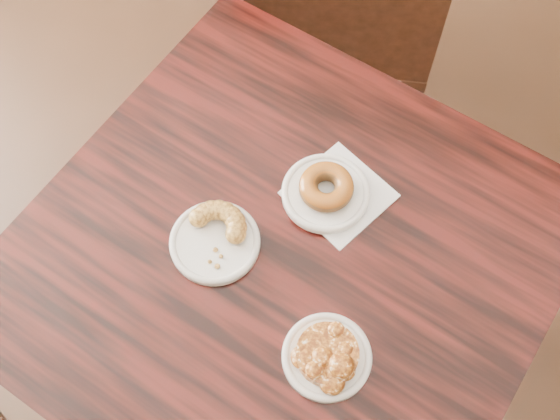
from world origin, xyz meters
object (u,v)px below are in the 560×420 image
at_px(chair_far, 338,9).
at_px(cruller_fragment, 214,237).
at_px(cafe_table, 283,322).
at_px(apple_fritter, 327,353).
at_px(glazed_donut, 326,187).

relative_size(chair_far, cruller_fragment, 7.61).
relative_size(cafe_table, chair_far, 0.96).
height_order(cafe_table, apple_fritter, apple_fritter).
relative_size(cafe_table, apple_fritter, 6.35).
bearing_deg(glazed_donut, chair_far, 110.37).
relative_size(chair_far, apple_fritter, 6.64).
bearing_deg(chair_far, cruller_fragment, 78.43).
bearing_deg(apple_fritter, chair_far, 111.66).
bearing_deg(cruller_fragment, apple_fritter, -20.82).
distance_m(cafe_table, glazed_donut, 0.43).
height_order(cafe_table, glazed_donut, glazed_donut).
distance_m(cafe_table, cruller_fragment, 0.42).
relative_size(cafe_table, cruller_fragment, 7.28).
bearing_deg(cruller_fragment, chair_far, 97.98).
distance_m(glazed_donut, cruller_fragment, 0.21).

